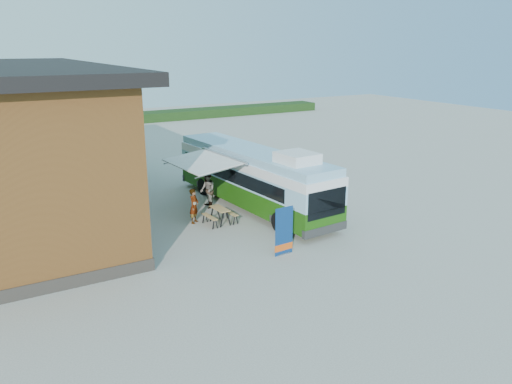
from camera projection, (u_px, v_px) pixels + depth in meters
ground at (293, 239)px, 22.46m from camera, size 100.00×100.00×0.00m
barn at (6, 146)px, 24.76m from camera, size 9.60×21.20×7.50m
hedge at (167, 115)px, 57.74m from camera, size 40.00×3.00×1.00m
bus at (253, 176)px, 26.42m from camera, size 3.43×11.96×3.62m
awning at (205, 163)px, 25.23m from camera, size 2.97×4.42×0.52m
banner at (284, 235)px, 20.56m from camera, size 0.90×0.23×2.07m
picnic_table at (220, 212)px, 24.23m from camera, size 1.46×1.31×0.79m
person_a at (194, 206)px, 24.28m from camera, size 0.74×0.73×1.72m
person_b at (207, 190)px, 26.51m from camera, size 0.90×1.07×1.95m
slurry_tanker at (114, 156)px, 33.31m from camera, size 2.22×5.73×2.13m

